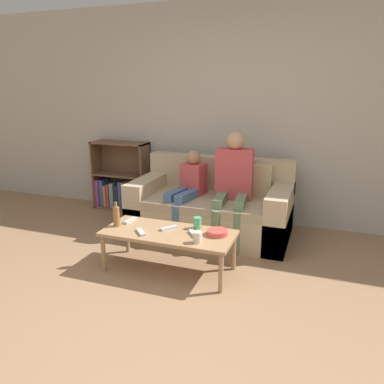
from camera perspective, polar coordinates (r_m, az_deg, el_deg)
ground_plane at (r=2.74m, az=-7.36°, el=-20.99°), size 22.00×22.00×0.00m
wall_back at (r=4.62m, az=6.95°, el=11.58°), size 12.00×0.06×2.60m
couch at (r=4.27m, az=3.10°, el=-2.57°), size 1.75×0.90×0.84m
bookshelf at (r=5.23m, az=-11.01°, el=1.44°), size 0.77×0.28×0.92m
coffee_table at (r=3.39m, az=-3.59°, el=-6.60°), size 1.19×0.51×0.38m
person_adult at (r=4.03m, az=6.32°, el=2.02°), size 0.41×0.65×1.18m
person_child at (r=4.16m, az=-0.76°, el=0.57°), size 0.35×0.65×0.94m
cup_near at (r=3.43m, az=0.79°, el=-4.72°), size 0.07×0.07×0.11m
cup_far at (r=3.13m, az=0.82°, el=-6.92°), size 0.07×0.07×0.10m
tv_remote_0 at (r=3.66m, az=-9.43°, el=-4.30°), size 0.06×0.17×0.02m
tv_remote_1 at (r=3.29m, az=0.27°, el=-6.39°), size 0.14×0.16×0.02m
tv_remote_2 at (r=3.43m, az=-3.55°, el=-5.50°), size 0.14×0.17×0.02m
tv_remote_3 at (r=3.36m, az=-7.83°, el=-6.06°), size 0.15×0.16×0.02m
snack_bowl at (r=3.30m, az=3.89°, el=-6.18°), size 0.18×0.18×0.05m
bottle at (r=3.53m, az=-11.44°, el=-3.62°), size 0.06×0.06×0.23m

